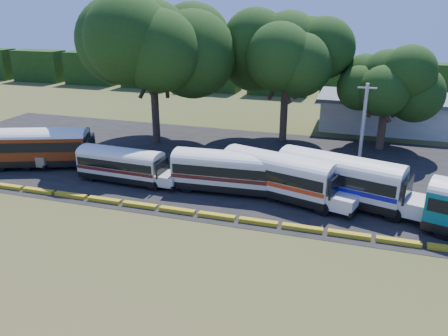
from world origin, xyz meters
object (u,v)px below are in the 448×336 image
(bus_red, at_px, (40,145))
(bus_cream_west, at_px, (123,163))
(bus_white_red, at_px, (280,174))
(tree_west, at_px, (152,43))

(bus_red, bearing_deg, bus_cream_west, -26.96)
(bus_white_red, bearing_deg, bus_red, -164.61)
(bus_red, xyz_separation_m, bus_cream_west, (9.04, -1.04, -0.44))
(bus_red, height_order, bus_cream_west, bus_red)
(bus_red, distance_m, tree_west, 14.92)
(bus_red, relative_size, bus_cream_west, 1.26)
(bus_white_red, distance_m, tree_west, 20.80)
(bus_cream_west, bearing_deg, bus_white_red, 5.54)
(bus_cream_west, relative_size, bus_white_red, 0.82)
(bus_white_red, bearing_deg, tree_west, 161.80)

